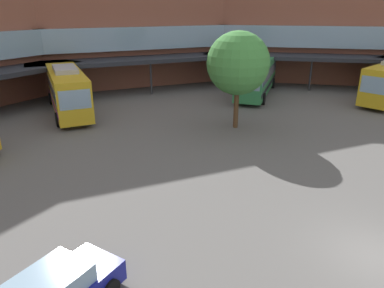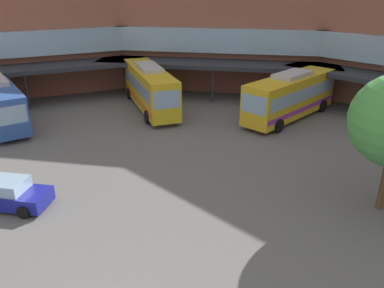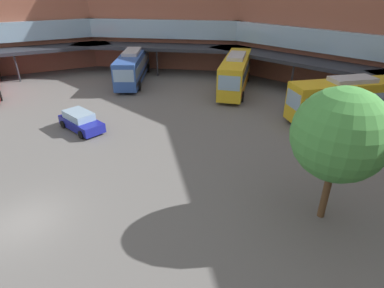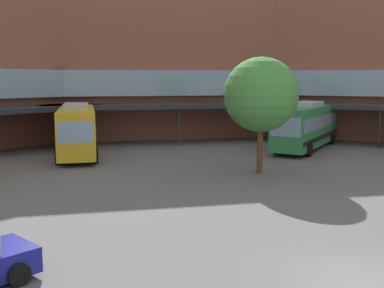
% 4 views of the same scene
% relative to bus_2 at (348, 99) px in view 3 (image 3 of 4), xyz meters
% --- Properties ---
extents(ground_plane, '(119.51, 119.51, 0.00)m').
position_rel_bus_2_xyz_m(ground_plane, '(0.79, -25.73, -1.98)').
color(ground_plane, '#605E5B').
extents(station_building, '(76.57, 49.75, 16.69)m').
position_rel_bus_2_xyz_m(station_building, '(0.79, -7.09, 5.95)').
color(station_building, '#93543F').
rests_on(station_building, ground).
extents(bus_2, '(5.38, 10.66, 3.92)m').
position_rel_bus_2_xyz_m(bus_2, '(0.00, 0.00, 0.00)').
color(bus_2, gold).
rests_on(bus_2, ground).
extents(bus_5, '(9.72, 9.22, 3.98)m').
position_rel_bus_2_xyz_m(bus_5, '(-11.80, -3.28, 0.03)').
color(bus_5, gold).
rests_on(bus_5, ground).
extents(bus_6, '(11.54, 7.87, 3.67)m').
position_rel_bus_2_xyz_m(bus_6, '(-20.94, -11.93, -0.12)').
color(bus_6, '#2D519E').
rests_on(bus_6, ground).
extents(parked_car, '(4.74, 3.07, 1.53)m').
position_rel_bus_2_xyz_m(parked_car, '(-9.36, -20.68, -1.24)').
color(parked_car, navy).
rests_on(parked_car, ground).
extents(plaza_tree, '(4.51, 4.51, 7.05)m').
position_rel_bus_2_xyz_m(plaza_tree, '(7.91, -11.89, 2.79)').
color(plaza_tree, brown).
rests_on(plaza_tree, ground).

